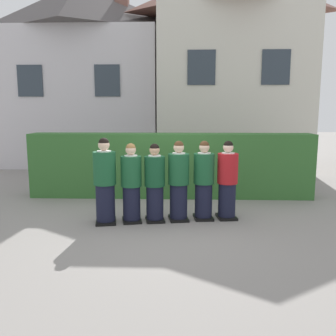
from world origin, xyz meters
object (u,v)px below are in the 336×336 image
object	(u,v)px
student_front_row_1	(131,185)
student_in_red_blazer	(227,182)
student_front_row_0	(105,183)
student_front_row_4	(204,182)
student_front_row_3	(179,183)
student_front_row_2	(155,185)

from	to	relation	value
student_front_row_1	student_in_red_blazer	xyz separation A→B (m)	(1.89, 0.28, 0.01)
student_front_row_0	student_front_row_4	xyz separation A→B (m)	(1.91, 0.33, -0.04)
student_front_row_0	student_front_row_3	xyz separation A→B (m)	(1.41, 0.24, -0.04)
student_front_row_3	student_front_row_4	world-z (taller)	student_front_row_3
student_front_row_2	student_in_red_blazer	bearing A→B (deg)	8.68
student_front_row_1	student_front_row_4	xyz separation A→B (m)	(1.42, 0.23, 0.02)
student_in_red_blazer	student_front_row_3	bearing A→B (deg)	-172.13
student_front_row_2	student_front_row_3	size ratio (longest dim) A/B	0.97
student_front_row_0	student_in_red_blazer	xyz separation A→B (m)	(2.38, 0.38, -0.04)
student_front_row_4	student_in_red_blazer	xyz separation A→B (m)	(0.47, 0.05, -0.00)
student_front_row_1	student_front_row_4	distance (m)	1.43
student_front_row_2	student_front_row_4	xyz separation A→B (m)	(0.96, 0.17, 0.02)
student_front_row_0	student_in_red_blazer	distance (m)	2.41
student_front_row_1	student_front_row_2	bearing A→B (deg)	7.48
student_front_row_0	student_front_row_2	xyz separation A→B (m)	(0.95, 0.16, -0.06)
student_front_row_0	student_front_row_4	bearing A→B (deg)	9.74
student_front_row_2	student_front_row_4	size ratio (longest dim) A/B	0.97
student_front_row_1	student_front_row_3	xyz separation A→B (m)	(0.92, 0.14, 0.02)
student_front_row_4	student_front_row_2	bearing A→B (deg)	-169.94
student_front_row_0	student_front_row_3	distance (m)	1.43
student_in_red_blazer	student_front_row_0	bearing A→B (deg)	-171.03
student_front_row_2	student_front_row_3	bearing A→B (deg)	10.37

